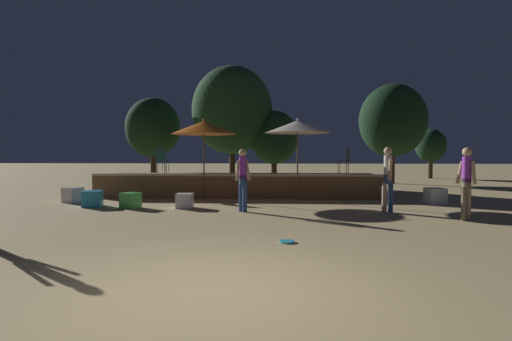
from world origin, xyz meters
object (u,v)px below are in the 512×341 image
Objects in this scene: cube_seat_2 at (185,201)px; bistro_chair_2 at (161,158)px; background_tree_0 at (431,146)px; patio_umbrella_1 at (298,127)px; bistro_chair_1 at (346,158)px; cube_seat_3 at (131,200)px; patio_umbrella_0 at (204,128)px; cube_seat_4 at (73,195)px; cube_seat_1 at (92,199)px; person_3 at (467,181)px; frisbee_disc at (287,242)px; background_tree_2 at (274,138)px; background_tree_4 at (153,128)px; cube_seat_0 at (435,196)px; person_2 at (243,178)px; background_tree_3 at (232,110)px; person_1 at (388,177)px; background_tree_1 at (393,121)px; bistro_chair_0 at (161,158)px.

cube_seat_2 is 4.64m from bistro_chair_2.
patio_umbrella_1 is at bearing -125.22° from background_tree_0.
bistro_chair_1 is (1.77, 1.11, -1.06)m from patio_umbrella_1.
background_tree_0 reaches higher than bistro_chair_2.
patio_umbrella_0 is at bearing 54.55° from cube_seat_3.
cube_seat_1 is at bearing -40.35° from cube_seat_4.
person_3 reaches higher than frisbee_disc.
patio_umbrella_1 is 6.36m from background_tree_2.
background_tree_4 is at bearing -177.96° from background_tree_2.
cube_seat_4 is 21.34m from background_tree_0.
person_2 is (-5.88, -2.12, 0.68)m from cube_seat_0.
background_tree_3 is at bearing 87.69° from patio_umbrella_0.
background_tree_3 is (-6.77, 10.01, 2.78)m from person_3.
person_2 is (1.63, -2.91, -1.54)m from patio_umbrella_0.
background_tree_3 is (-2.53, 12.64, 3.70)m from frisbee_disc.
patio_umbrella_1 reaches higher than frisbee_disc.
background_tree_0 is at bearing 33.11° from background_tree_2.
patio_umbrella_1 is 4.58× the size of cube_seat_0.
bistro_chair_1 is at bearing 77.07° from person_3.
background_tree_3 is at bearing 68.66° from cube_seat_1.
cube_seat_1 is 0.39× the size of person_2.
background_tree_2 reaches higher than patio_umbrella_0.
cube_seat_3 is 0.33× the size of person_1.
cube_seat_2 is 13.65m from background_tree_1.
cube_seat_0 is 9.33m from cube_seat_3.
background_tree_4 reaches higher than bistro_chair_1.
patio_umbrella_0 is 4.60× the size of cube_seat_0.
bistro_chair_2 is (-7.02, 0.90, 0.00)m from bistro_chair_1.
cube_seat_3 is 6.15m from frisbee_disc.
bistro_chair_1 is at bearing -83.35° from person_2.
frisbee_disc is (-2.21, -7.49, -1.39)m from bistro_chair_1.
patio_umbrella_1 is 10.29× the size of frisbee_disc.
patio_umbrella_0 reaches higher than person_3.
background_tree_4 is (-3.56, 8.12, 2.65)m from cube_seat_2.
background_tree_0 reaches higher than frisbee_disc.
cube_seat_4 is (-4.05, -1.18, -2.22)m from patio_umbrella_0.
patio_umbrella_0 is 1.61× the size of person_3.
background_tree_1 is (10.20, 7.29, 1.90)m from bistro_chair_0.
cube_seat_0 is 0.16× the size of background_tree_2.
background_tree_0 is (12.33, 14.78, 1.87)m from cube_seat_2.
background_tree_4 is (-2.00, 8.23, 2.64)m from cube_seat_3.
background_tree_2 is at bearing 127.15° from cube_seat_0.
bistro_chair_1 is 0.29× the size of background_tree_0.
patio_umbrella_0 reaches higher than cube_seat_1.
person_3 is 11.18m from background_tree_2.
cube_seat_3 is (-9.20, -1.59, -0.02)m from cube_seat_0.
background_tree_1 is (-3.68, -4.68, 1.23)m from background_tree_0.
background_tree_4 is (-6.89, 6.08, 0.39)m from patio_umbrella_1.
patio_umbrella_0 is 1.63× the size of person_2.
person_3 is (11.06, -2.79, 0.69)m from cube_seat_4.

